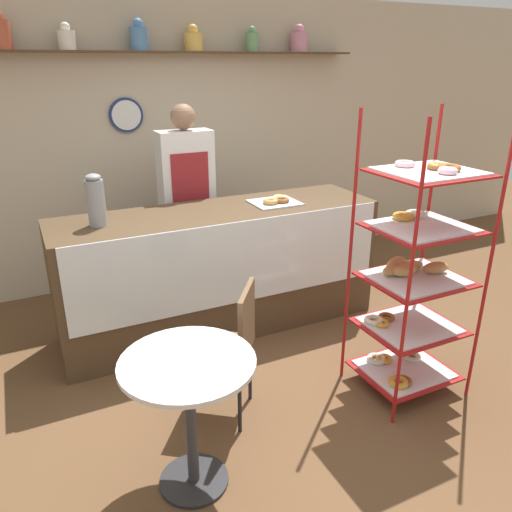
{
  "coord_description": "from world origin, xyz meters",
  "views": [
    {
      "loc": [
        -1.39,
        -2.48,
        2.11
      ],
      "look_at": [
        0.0,
        0.36,
        0.86
      ],
      "focal_mm": 35.0,
      "sensor_mm": 36.0,
      "label": 1
    }
  ],
  "objects_px": {
    "donut_tray_counter": "(276,201)",
    "person_worker": "(187,199)",
    "cafe_chair": "(232,339)",
    "pastry_rack": "(413,275)",
    "cafe_table": "(189,393)",
    "coffee_carafe": "(96,201)"
  },
  "relations": [
    {
      "from": "pastry_rack",
      "to": "coffee_carafe",
      "type": "height_order",
      "value": "pastry_rack"
    },
    {
      "from": "pastry_rack",
      "to": "person_worker",
      "type": "distance_m",
      "value": 2.11
    },
    {
      "from": "person_worker",
      "to": "donut_tray_counter",
      "type": "relative_size",
      "value": 4.68
    },
    {
      "from": "cafe_chair",
      "to": "person_worker",
      "type": "bearing_deg",
      "value": -154.14
    },
    {
      "from": "pastry_rack",
      "to": "donut_tray_counter",
      "type": "height_order",
      "value": "pastry_rack"
    },
    {
      "from": "person_worker",
      "to": "coffee_carafe",
      "type": "distance_m",
      "value": 1.05
    },
    {
      "from": "donut_tray_counter",
      "to": "person_worker",
      "type": "bearing_deg",
      "value": 132.91
    },
    {
      "from": "person_worker",
      "to": "cafe_chair",
      "type": "distance_m",
      "value": 1.78
    },
    {
      "from": "cafe_chair",
      "to": "donut_tray_counter",
      "type": "distance_m",
      "value": 1.48
    },
    {
      "from": "pastry_rack",
      "to": "cafe_chair",
      "type": "height_order",
      "value": "pastry_rack"
    },
    {
      "from": "coffee_carafe",
      "to": "person_worker",
      "type": "bearing_deg",
      "value": 34.15
    },
    {
      "from": "person_worker",
      "to": "cafe_chair",
      "type": "xyz_separation_m",
      "value": [
        -0.31,
        -1.7,
        -0.43
      ]
    },
    {
      "from": "cafe_table",
      "to": "cafe_chair",
      "type": "distance_m",
      "value": 0.59
    },
    {
      "from": "donut_tray_counter",
      "to": "pastry_rack",
      "type": "bearing_deg",
      "value": -77.52
    },
    {
      "from": "pastry_rack",
      "to": "donut_tray_counter",
      "type": "bearing_deg",
      "value": 102.48
    },
    {
      "from": "cafe_table",
      "to": "coffee_carafe",
      "type": "height_order",
      "value": "coffee_carafe"
    },
    {
      "from": "pastry_rack",
      "to": "cafe_chair",
      "type": "xyz_separation_m",
      "value": [
        -1.17,
        0.23,
        -0.28
      ]
    },
    {
      "from": "cafe_chair",
      "to": "donut_tray_counter",
      "type": "height_order",
      "value": "donut_tray_counter"
    },
    {
      "from": "cafe_chair",
      "to": "coffee_carafe",
      "type": "bearing_deg",
      "value": -117.94
    },
    {
      "from": "coffee_carafe",
      "to": "donut_tray_counter",
      "type": "xyz_separation_m",
      "value": [
        1.41,
        -0.03,
        -0.16
      ]
    },
    {
      "from": "cafe_table",
      "to": "cafe_chair",
      "type": "bearing_deg",
      "value": 45.5
    },
    {
      "from": "person_worker",
      "to": "coffee_carafe",
      "type": "xyz_separation_m",
      "value": [
        -0.85,
        -0.58,
        0.22
      ]
    }
  ]
}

